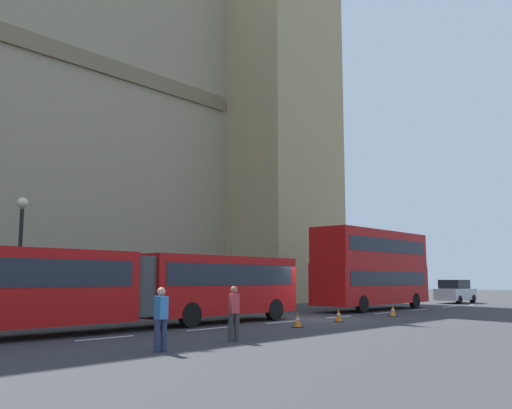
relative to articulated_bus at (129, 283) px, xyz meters
name	(u,v)px	position (x,y,z in m)	size (l,w,h in m)	color
ground_plane	(313,319)	(9.20, -1.99, -1.75)	(160.00, 160.00, 0.00)	#333335
lane_centre_marking	(339,317)	(11.47, -1.99, -1.74)	(39.00, 0.16, 0.01)	silver
articulated_bus	(129,283)	(0.00, 0.00, 0.00)	(17.76, 2.54, 2.90)	#B20F0F
double_decker_bus	(373,266)	(18.50, 0.00, 0.96)	(10.36, 2.54, 4.90)	#B20F0F
sedan_lead	(456,292)	(31.75, 0.15, -0.83)	(4.40, 1.86, 1.85)	#B7B7BC
traffic_cone_west	(298,320)	(5.09, -4.20, -1.46)	(0.36, 0.36, 0.58)	black
traffic_cone_middle	(339,316)	(8.65, -3.81, -1.46)	(0.36, 0.36, 0.58)	black
traffic_cone_east	(393,311)	(13.62, -3.88, -1.46)	(0.36, 0.36, 0.58)	black
street_lamp	(20,251)	(-2.18, 4.51, 1.31)	(0.44, 0.44, 5.27)	black
pedestrian_near_cones	(161,317)	(-3.40, -6.11, -0.83)	(0.35, 0.44, 1.69)	#262D4C
pedestrian_by_kerb	(234,311)	(-0.25, -5.79, -0.83)	(0.40, 0.47, 1.69)	#333333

